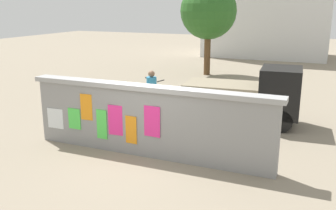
{
  "coord_description": "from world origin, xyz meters",
  "views": [
    {
      "loc": [
        4.02,
        -8.06,
        3.73
      ],
      "look_at": [
        0.11,
        1.03,
        1.08
      ],
      "focal_mm": 40.39,
      "sensor_mm": 36.0,
      "label": 1
    }
  ],
  "objects_px": {
    "auto_rickshaw_truck": "(247,96)",
    "person_walking": "(152,89)",
    "bicycle_near": "(151,92)",
    "motorcycle": "(142,118)",
    "tree_roadside": "(208,11)"
  },
  "relations": [
    {
      "from": "auto_rickshaw_truck",
      "to": "person_walking",
      "type": "xyz_separation_m",
      "value": [
        -3.06,
        -0.71,
        0.09
      ]
    },
    {
      "from": "auto_rickshaw_truck",
      "to": "bicycle_near",
      "type": "distance_m",
      "value": 4.29
    },
    {
      "from": "auto_rickshaw_truck",
      "to": "motorcycle",
      "type": "xyz_separation_m",
      "value": [
        -2.67,
        -2.23,
        -0.44
      ]
    },
    {
      "from": "bicycle_near",
      "to": "motorcycle",
      "type": "bearing_deg",
      "value": -68.53
    },
    {
      "from": "motorcycle",
      "to": "tree_roadside",
      "type": "relative_size",
      "value": 0.39
    },
    {
      "from": "motorcycle",
      "to": "person_walking",
      "type": "bearing_deg",
      "value": 104.49
    },
    {
      "from": "bicycle_near",
      "to": "person_walking",
      "type": "relative_size",
      "value": 1.04
    },
    {
      "from": "auto_rickshaw_truck",
      "to": "tree_roadside",
      "type": "bearing_deg",
      "value": 116.07
    },
    {
      "from": "bicycle_near",
      "to": "auto_rickshaw_truck",
      "type": "bearing_deg",
      "value": -17.68
    },
    {
      "from": "tree_roadside",
      "to": "bicycle_near",
      "type": "bearing_deg",
      "value": -92.03
    },
    {
      "from": "auto_rickshaw_truck",
      "to": "person_walking",
      "type": "height_order",
      "value": "auto_rickshaw_truck"
    },
    {
      "from": "bicycle_near",
      "to": "person_walking",
      "type": "bearing_deg",
      "value": -63.63
    },
    {
      "from": "motorcycle",
      "to": "tree_roadside",
      "type": "height_order",
      "value": "tree_roadside"
    },
    {
      "from": "bicycle_near",
      "to": "tree_roadside",
      "type": "height_order",
      "value": "tree_roadside"
    },
    {
      "from": "tree_roadside",
      "to": "auto_rickshaw_truck",
      "type": "bearing_deg",
      "value": -63.93
    }
  ]
}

